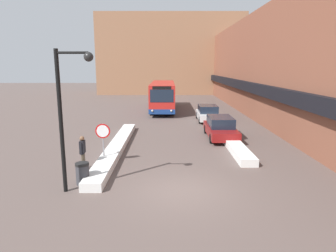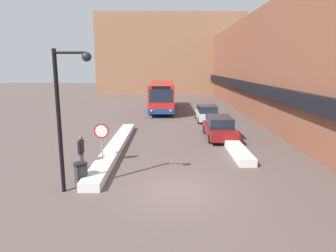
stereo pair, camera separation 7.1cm
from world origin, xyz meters
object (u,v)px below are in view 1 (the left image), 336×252
at_px(parked_car_front, 219,127).
at_px(pedestrian, 81,150).
at_px(city_bus, 162,95).
at_px(street_lamp, 67,105).
at_px(trash_bin, 81,174).
at_px(stop_sign, 102,135).
at_px(parked_car_middle, 207,113).

xyz_separation_m(parked_car_front, pedestrian, (-7.84, -6.62, 0.27)).
height_order(city_bus, street_lamp, street_lamp).
bearing_deg(pedestrian, street_lamp, 4.39).
bearing_deg(pedestrian, trash_bin, 12.49).
relative_size(parked_car_front, stop_sign, 2.28).
height_order(city_bus, stop_sign, city_bus).
relative_size(street_lamp, pedestrian, 3.35).
height_order(pedestrian, trash_bin, pedestrian).
height_order(street_lamp, pedestrian, street_lamp).
relative_size(stop_sign, trash_bin, 2.21).
bearing_deg(parked_car_front, trash_bin, -130.87).
bearing_deg(parked_car_middle, street_lamp, -115.25).
bearing_deg(parked_car_front, pedestrian, -139.85).
bearing_deg(city_bus, parked_car_middle, -57.52).
distance_m(parked_car_front, pedestrian, 10.26).
bearing_deg(city_bus, parked_car_front, -72.37).
distance_m(city_bus, pedestrian, 20.41).
bearing_deg(pedestrian, city_bus, 167.66).
xyz_separation_m(parked_car_middle, pedestrian, (-7.84, -13.36, 0.29)).
relative_size(parked_car_front, pedestrian, 2.85).
bearing_deg(parked_car_middle, trash_bin, -115.75).
distance_m(parked_car_middle, pedestrian, 15.49).
height_order(stop_sign, trash_bin, stop_sign).
height_order(city_bus, pedestrian, city_bus).
height_order(stop_sign, street_lamp, street_lamp).
xyz_separation_m(pedestrian, trash_bin, (0.49, -1.87, -0.53)).
bearing_deg(street_lamp, trash_bin, 75.84).
xyz_separation_m(city_bus, parked_car_middle, (4.28, -6.73, -0.99)).
bearing_deg(stop_sign, pedestrian, -129.68).
relative_size(city_bus, parked_car_middle, 2.67).
bearing_deg(street_lamp, pedestrian, 96.68).
height_order(city_bus, parked_car_front, city_bus).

